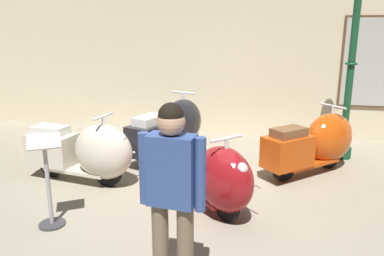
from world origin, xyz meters
The scene contains 9 objects.
ground_plane centered at (0.00, 0.00, 0.00)m, with size 60.00×60.00×0.00m, color gray.
showroom_back_wall centered at (0.02, 3.33, 1.89)m, with size 18.00×0.24×3.79m.
scooter_0 centered at (-1.34, 0.25, 0.45)m, with size 1.66×0.71×0.98m.
scooter_1 centered at (-0.50, 1.64, 0.47)m, with size 1.04×1.76×1.04m.
scooter_2 centered at (0.42, -0.20, 0.43)m, with size 1.43×1.40×0.95m.
scooter_3 centered at (1.76, 1.32, 0.45)m, with size 1.49×1.43×0.98m.
lamppost centered at (2.27, 2.09, 1.44)m, with size 0.28×0.28×2.89m.
visitor_0 centered at (0.36, -1.69, 0.90)m, with size 0.53×0.27×1.56m.
info_stanchion centered at (-1.20, -0.93, 0.42)m, with size 0.39×0.36×1.01m.
Camera 1 is at (1.05, -4.24, 2.06)m, focal length 35.34 mm.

